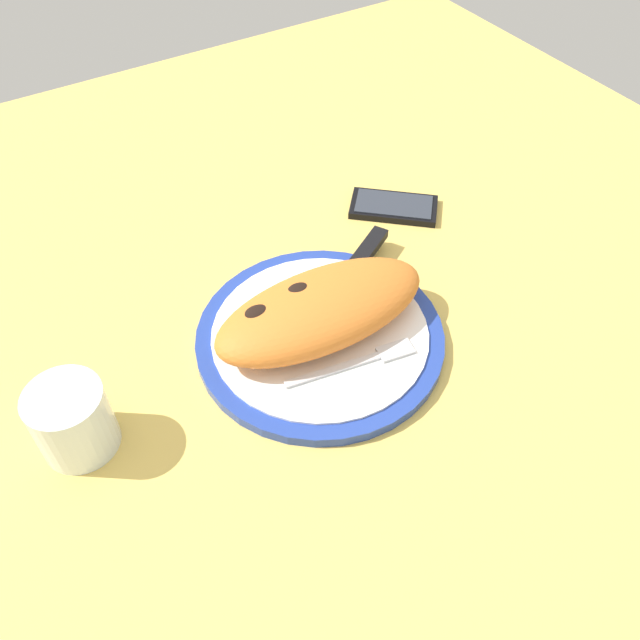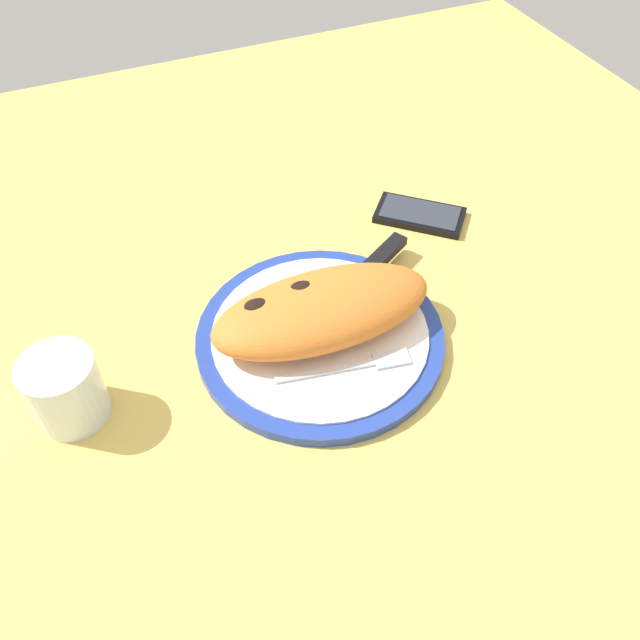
{
  "view_description": "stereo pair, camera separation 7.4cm",
  "coord_description": "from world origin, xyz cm",
  "px_view_note": "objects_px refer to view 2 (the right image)",
  "views": [
    {
      "loc": [
        -26.28,
        -42.67,
        58.65
      ],
      "look_at": [
        0.0,
        0.0,
        3.68
      ],
      "focal_mm": 36.91,
      "sensor_mm": 36.0,
      "label": 1
    },
    {
      "loc": [
        -19.68,
        -46.09,
        58.65
      ],
      "look_at": [
        0.0,
        0.0,
        3.68
      ],
      "focal_mm": 36.91,
      "sensor_mm": 36.0,
      "label": 2
    }
  ],
  "objects_px": {
    "plate": "(320,337)",
    "fork": "(356,365)",
    "calzone": "(322,310)",
    "water_glass": "(66,393)",
    "knife": "(365,273)",
    "smartphone": "(420,215)"
  },
  "relations": [
    {
      "from": "plate",
      "to": "water_glass",
      "type": "distance_m",
      "value": 0.28
    },
    {
      "from": "knife",
      "to": "water_glass",
      "type": "xyz_separation_m",
      "value": [
        -0.37,
        -0.05,
        0.01
      ]
    },
    {
      "from": "plate",
      "to": "knife",
      "type": "relative_size",
      "value": 1.34
    },
    {
      "from": "plate",
      "to": "water_glass",
      "type": "height_order",
      "value": "water_glass"
    },
    {
      "from": "smartphone",
      "to": "water_glass",
      "type": "xyz_separation_m",
      "value": [
        -0.5,
        -0.14,
        0.03
      ]
    },
    {
      "from": "plate",
      "to": "water_glass",
      "type": "relative_size",
      "value": 3.6
    },
    {
      "from": "knife",
      "to": "smartphone",
      "type": "distance_m",
      "value": 0.16
    },
    {
      "from": "plate",
      "to": "fork",
      "type": "relative_size",
      "value": 1.9
    },
    {
      "from": "knife",
      "to": "water_glass",
      "type": "distance_m",
      "value": 0.37
    },
    {
      "from": "calzone",
      "to": "fork",
      "type": "xyz_separation_m",
      "value": [
        0.01,
        -0.07,
        -0.03
      ]
    },
    {
      "from": "plate",
      "to": "calzone",
      "type": "bearing_deg",
      "value": 50.32
    },
    {
      "from": "smartphone",
      "to": "calzone",
      "type": "bearing_deg",
      "value": -145.14
    },
    {
      "from": "calzone",
      "to": "knife",
      "type": "height_order",
      "value": "calzone"
    },
    {
      "from": "fork",
      "to": "knife",
      "type": "bearing_deg",
      "value": 60.25
    },
    {
      "from": "plate",
      "to": "calzone",
      "type": "relative_size",
      "value": 1.1
    },
    {
      "from": "calzone",
      "to": "water_glass",
      "type": "height_order",
      "value": "water_glass"
    },
    {
      "from": "calzone",
      "to": "smartphone",
      "type": "xyz_separation_m",
      "value": [
        0.21,
        0.15,
        -0.04
      ]
    },
    {
      "from": "fork",
      "to": "water_glass",
      "type": "xyz_separation_m",
      "value": [
        -0.3,
        0.07,
        0.02
      ]
    },
    {
      "from": "fork",
      "to": "water_glass",
      "type": "height_order",
      "value": "water_glass"
    },
    {
      "from": "fork",
      "to": "knife",
      "type": "height_order",
      "value": "knife"
    },
    {
      "from": "fork",
      "to": "water_glass",
      "type": "relative_size",
      "value": 1.9
    },
    {
      "from": "knife",
      "to": "smartphone",
      "type": "xyz_separation_m",
      "value": [
        0.13,
        0.09,
        -0.02
      ]
    }
  ]
}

